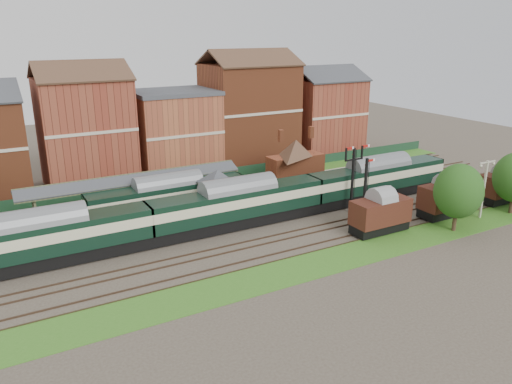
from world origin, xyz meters
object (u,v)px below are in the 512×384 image
dmu_train (238,204)px  signal_box (218,193)px  semaphore_bracket (353,176)px  goods_van_a (380,213)px  platform_railcar (169,197)px

dmu_train → signal_box: bearing=106.1°
signal_box → semaphore_bracket: (15.04, -5.75, 1.44)m
goods_van_a → semaphore_bracket: bearing=77.6°
dmu_train → platform_railcar: (-5.80, 6.50, -0.19)m
semaphore_bracket → signal_box: bearing=159.1°
dmu_train → platform_railcar: dmu_train is taller
goods_van_a → platform_railcar: bearing=140.0°
signal_box → goods_van_a: signal_box is taller
signal_box → dmu_train: signal_box is taller
signal_box → platform_railcar: 5.88m
platform_railcar → goods_van_a: (18.47, -15.50, -0.29)m
dmu_train → semaphore_bracket: bearing=-10.1°
platform_railcar → goods_van_a: platform_railcar is taller
dmu_train → platform_railcar: size_ratio=3.24×
semaphore_bracket → platform_railcar: bearing=155.7°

